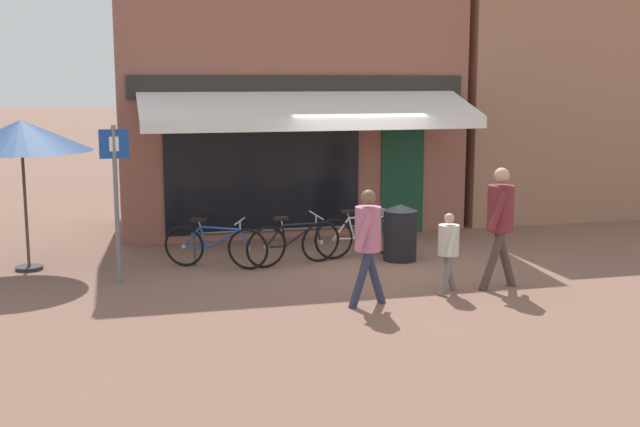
{
  "coord_description": "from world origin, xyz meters",
  "views": [
    {
      "loc": [
        -4.28,
        -12.59,
        3.1
      ],
      "look_at": [
        -1.25,
        -0.76,
        1.05
      ],
      "focal_mm": 45.0,
      "sensor_mm": 36.0,
      "label": 1
    }
  ],
  "objects_px": {
    "pedestrian_adult": "(368,236)",
    "parking_sign": "(116,187)",
    "bicycle_silver": "(361,235)",
    "litter_bin": "(400,232)",
    "bicycle_blue": "(215,246)",
    "pedestrian_second_adult": "(500,215)",
    "cafe_parasol": "(21,136)",
    "bicycle_black": "(294,243)",
    "pedestrian_child": "(449,245)"
  },
  "relations": [
    {
      "from": "bicycle_blue",
      "to": "pedestrian_adult",
      "type": "distance_m",
      "value": 3.31
    },
    {
      "from": "pedestrian_adult",
      "to": "pedestrian_child",
      "type": "relative_size",
      "value": 1.36
    },
    {
      "from": "bicycle_silver",
      "to": "bicycle_blue",
      "type": "bearing_deg",
      "value": -179.85
    },
    {
      "from": "pedestrian_second_adult",
      "to": "parking_sign",
      "type": "distance_m",
      "value": 5.8
    },
    {
      "from": "bicycle_blue",
      "to": "pedestrian_child",
      "type": "bearing_deg",
      "value": -10.82
    },
    {
      "from": "pedestrian_child",
      "to": "bicycle_silver",
      "type": "bearing_deg",
      "value": 91.16
    },
    {
      "from": "bicycle_blue",
      "to": "bicycle_silver",
      "type": "bearing_deg",
      "value": 31.83
    },
    {
      "from": "bicycle_black",
      "to": "cafe_parasol",
      "type": "xyz_separation_m",
      "value": [
        -4.29,
        0.78,
        1.81
      ]
    },
    {
      "from": "pedestrian_adult",
      "to": "bicycle_silver",
      "type": "bearing_deg",
      "value": 81.78
    },
    {
      "from": "pedestrian_second_adult",
      "to": "litter_bin",
      "type": "xyz_separation_m",
      "value": [
        -0.79,
        2.13,
        -0.61
      ]
    },
    {
      "from": "parking_sign",
      "to": "pedestrian_adult",
      "type": "bearing_deg",
      "value": -33.27
    },
    {
      "from": "pedestrian_second_adult",
      "to": "parking_sign",
      "type": "bearing_deg",
      "value": 173.27
    },
    {
      "from": "litter_bin",
      "to": "parking_sign",
      "type": "xyz_separation_m",
      "value": [
        -4.72,
        -0.35,
        0.99
      ]
    },
    {
      "from": "pedestrian_adult",
      "to": "parking_sign",
      "type": "height_order",
      "value": "parking_sign"
    },
    {
      "from": "cafe_parasol",
      "to": "bicycle_silver",
      "type": "bearing_deg",
      "value": -4.43
    },
    {
      "from": "litter_bin",
      "to": "cafe_parasol",
      "type": "xyz_separation_m",
      "value": [
        -6.16,
        0.85,
        1.7
      ]
    },
    {
      "from": "bicycle_silver",
      "to": "litter_bin",
      "type": "distance_m",
      "value": 0.71
    },
    {
      "from": "litter_bin",
      "to": "cafe_parasol",
      "type": "distance_m",
      "value": 6.45
    },
    {
      "from": "pedestrian_child",
      "to": "parking_sign",
      "type": "bearing_deg",
      "value": 148.58
    },
    {
      "from": "bicycle_silver",
      "to": "parking_sign",
      "type": "relative_size",
      "value": 0.73
    },
    {
      "from": "pedestrian_second_adult",
      "to": "parking_sign",
      "type": "xyz_separation_m",
      "value": [
        -5.51,
        1.78,
        0.37
      ]
    },
    {
      "from": "bicycle_black",
      "to": "pedestrian_second_adult",
      "type": "bearing_deg",
      "value": -52.43
    },
    {
      "from": "parking_sign",
      "to": "litter_bin",
      "type": "bearing_deg",
      "value": 4.26
    },
    {
      "from": "litter_bin",
      "to": "cafe_parasol",
      "type": "relative_size",
      "value": 0.4
    },
    {
      "from": "pedestrian_child",
      "to": "pedestrian_second_adult",
      "type": "height_order",
      "value": "pedestrian_second_adult"
    },
    {
      "from": "bicycle_black",
      "to": "pedestrian_child",
      "type": "distance_m",
      "value": 2.93
    },
    {
      "from": "bicycle_black",
      "to": "litter_bin",
      "type": "bearing_deg",
      "value": -15.0
    },
    {
      "from": "parking_sign",
      "to": "cafe_parasol",
      "type": "relative_size",
      "value": 0.98
    },
    {
      "from": "cafe_parasol",
      "to": "bicycle_black",
      "type": "bearing_deg",
      "value": -10.26
    },
    {
      "from": "bicycle_blue",
      "to": "pedestrian_second_adult",
      "type": "xyz_separation_m",
      "value": [
        3.95,
        -2.33,
        0.73
      ]
    },
    {
      "from": "pedestrian_second_adult",
      "to": "bicycle_blue",
      "type": "bearing_deg",
      "value": 160.64
    },
    {
      "from": "parking_sign",
      "to": "pedestrian_second_adult",
      "type": "bearing_deg",
      "value": -17.91
    },
    {
      "from": "bicycle_black",
      "to": "cafe_parasol",
      "type": "relative_size",
      "value": 0.7
    },
    {
      "from": "bicycle_black",
      "to": "pedestrian_second_adult",
      "type": "relative_size",
      "value": 0.94
    },
    {
      "from": "parking_sign",
      "to": "cafe_parasol",
      "type": "bearing_deg",
      "value": 140.02
    },
    {
      "from": "bicycle_blue",
      "to": "litter_bin",
      "type": "bearing_deg",
      "value": 23.34
    },
    {
      "from": "bicycle_silver",
      "to": "pedestrian_adult",
      "type": "height_order",
      "value": "pedestrian_adult"
    },
    {
      "from": "pedestrian_second_adult",
      "to": "litter_bin",
      "type": "relative_size",
      "value": 1.86
    },
    {
      "from": "bicycle_silver",
      "to": "parking_sign",
      "type": "xyz_separation_m",
      "value": [
        -4.15,
        -0.77,
        1.1
      ]
    },
    {
      "from": "bicycle_black",
      "to": "bicycle_silver",
      "type": "height_order",
      "value": "bicycle_black"
    },
    {
      "from": "pedestrian_child",
      "to": "cafe_parasol",
      "type": "xyz_separation_m",
      "value": [
        -6.1,
        3.06,
        1.48
      ]
    },
    {
      "from": "bicycle_black",
      "to": "litter_bin",
      "type": "distance_m",
      "value": 1.87
    },
    {
      "from": "pedestrian_adult",
      "to": "parking_sign",
      "type": "relative_size",
      "value": 0.68
    },
    {
      "from": "pedestrian_second_adult",
      "to": "bicycle_silver",
      "type": "bearing_deg",
      "value": 129.08
    },
    {
      "from": "pedestrian_adult",
      "to": "parking_sign",
      "type": "xyz_separation_m",
      "value": [
        -3.32,
        2.18,
        0.5
      ]
    },
    {
      "from": "pedestrian_adult",
      "to": "cafe_parasol",
      "type": "xyz_separation_m",
      "value": [
        -4.76,
        3.39,
        1.21
      ]
    },
    {
      "from": "pedestrian_adult",
      "to": "parking_sign",
      "type": "bearing_deg",
      "value": 154.26
    },
    {
      "from": "pedestrian_second_adult",
      "to": "pedestrian_child",
      "type": "bearing_deg",
      "value": -163.74
    },
    {
      "from": "pedestrian_adult",
      "to": "cafe_parasol",
      "type": "height_order",
      "value": "cafe_parasol"
    },
    {
      "from": "bicycle_blue",
      "to": "bicycle_silver",
      "type": "relative_size",
      "value": 0.94
    }
  ]
}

